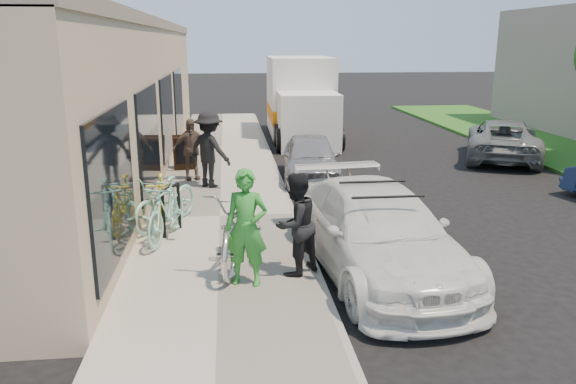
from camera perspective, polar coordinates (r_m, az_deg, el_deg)
name	(u,v)px	position (r m, az deg, el deg)	size (l,w,h in m)	color
ground	(344,276)	(9.12, 5.73, -8.53)	(120.00, 120.00, 0.00)	black
sidewalk	(220,219)	(11.73, -6.92, -2.75)	(3.00, 34.00, 0.15)	#A19E91
curb	(294,217)	(11.81, 0.63, -2.57)	(0.12, 34.00, 0.13)	gray
storefront	(102,98)	(16.59, -18.41, 9.06)	(3.60, 20.00, 4.22)	tan
bike_rack	(171,205)	(10.66, -11.79, -1.27)	(0.30, 0.60, 0.91)	black
sandwich_board	(184,153)	(15.96, -10.52, 3.95)	(0.66, 0.67, 0.95)	black
sedan_white	(377,232)	(9.09, 9.02, -4.02)	(2.42, 4.96, 1.43)	white
sedan_silver	(311,158)	(15.03, 2.31, 3.46)	(1.46, 3.64, 1.24)	#959499
moving_truck	(301,103)	(21.92, 1.30, 9.07)	(2.46, 6.27, 3.06)	silver
far_car_gray	(503,139)	(19.10, 20.98, 5.01)	(2.10, 4.56, 1.27)	slate
tandem_bike	(241,224)	(9.10, -4.84, -3.21)	(0.86, 2.46, 1.29)	silver
woman_rider	(246,228)	(8.18, -4.25, -3.65)	(0.63, 0.42, 1.74)	#2D892F
man_standing	(296,224)	(8.55, 0.79, -3.28)	(0.78, 0.60, 1.60)	black
cruiser_bike_a	(166,210)	(10.35, -12.25, -1.80)	(0.52, 1.83, 1.10)	#8ACEB8
cruiser_bike_b	(166,200)	(11.14, -12.25, -0.78)	(0.68, 1.96, 1.03)	#8ACEB8
cruiser_bike_c	(161,203)	(10.99, -12.77, -1.08)	(0.47, 1.68, 1.01)	yellow
bystander_a	(209,150)	(13.90, -7.99, 4.29)	(1.20, 0.69, 1.86)	black
bystander_b	(191,149)	(14.72, -9.86, 4.29)	(0.93, 0.39, 1.59)	brown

